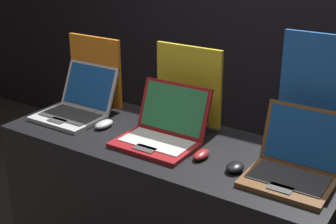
{
  "coord_description": "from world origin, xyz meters",
  "views": [
    {
      "loc": [
        1.09,
        -1.37,
        1.82
      ],
      "look_at": [
        0.0,
        0.31,
        1.04
      ],
      "focal_mm": 50.0,
      "sensor_mm": 36.0,
      "label": 1
    }
  ],
  "objects_px": {
    "laptop_middle": "(162,130)",
    "promo_stand_middle": "(188,89)",
    "mouse_front": "(104,124)",
    "laptop_front": "(77,105)",
    "mouse_back": "(235,167)",
    "mouse_middle": "(201,155)",
    "promo_stand_front": "(96,74)",
    "promo_stand_back": "(318,100)",
    "laptop_back": "(294,164)"
  },
  "relations": [
    {
      "from": "mouse_front",
      "to": "laptop_middle",
      "type": "bearing_deg",
      "value": 2.61
    },
    {
      "from": "promo_stand_front",
      "to": "promo_stand_middle",
      "type": "bearing_deg",
      "value": 4.28
    },
    {
      "from": "laptop_front",
      "to": "laptop_back",
      "type": "distance_m",
      "value": 1.2
    },
    {
      "from": "promo_stand_middle",
      "to": "mouse_back",
      "type": "bearing_deg",
      "value": -36.82
    },
    {
      "from": "laptop_middle",
      "to": "laptop_back",
      "type": "bearing_deg",
      "value": 0.16
    },
    {
      "from": "laptop_back",
      "to": "laptop_front",
      "type": "bearing_deg",
      "value": 178.77
    },
    {
      "from": "mouse_back",
      "to": "promo_stand_middle",
      "type": "bearing_deg",
      "value": 143.18
    },
    {
      "from": "promo_stand_front",
      "to": "mouse_front",
      "type": "bearing_deg",
      "value": -42.92
    },
    {
      "from": "promo_stand_front",
      "to": "mouse_back",
      "type": "distance_m",
      "value": 1.03
    },
    {
      "from": "mouse_front",
      "to": "laptop_middle",
      "type": "distance_m",
      "value": 0.35
    },
    {
      "from": "promo_stand_middle",
      "to": "promo_stand_back",
      "type": "bearing_deg",
      "value": 1.08
    },
    {
      "from": "laptop_middle",
      "to": "mouse_back",
      "type": "bearing_deg",
      "value": -9.93
    },
    {
      "from": "promo_stand_middle",
      "to": "mouse_front",
      "type": "bearing_deg",
      "value": -143.83
    },
    {
      "from": "promo_stand_middle",
      "to": "promo_stand_front",
      "type": "bearing_deg",
      "value": -175.72
    },
    {
      "from": "laptop_middle",
      "to": "promo_stand_back",
      "type": "xyz_separation_m",
      "value": [
        0.63,
        0.25,
        0.2
      ]
    },
    {
      "from": "promo_stand_back",
      "to": "mouse_front",
      "type": "bearing_deg",
      "value": -164.88
    },
    {
      "from": "promo_stand_front",
      "to": "laptop_back",
      "type": "relative_size",
      "value": 1.19
    },
    {
      "from": "mouse_front",
      "to": "promo_stand_middle",
      "type": "height_order",
      "value": "promo_stand_middle"
    },
    {
      "from": "mouse_front",
      "to": "promo_stand_middle",
      "type": "distance_m",
      "value": 0.46
    },
    {
      "from": "laptop_front",
      "to": "promo_stand_back",
      "type": "height_order",
      "value": "promo_stand_back"
    },
    {
      "from": "laptop_back",
      "to": "promo_stand_back",
      "type": "distance_m",
      "value": 0.32
    },
    {
      "from": "mouse_back",
      "to": "promo_stand_back",
      "type": "xyz_separation_m",
      "value": [
        0.22,
        0.32,
        0.24
      ]
    },
    {
      "from": "mouse_front",
      "to": "promo_stand_front",
      "type": "relative_size",
      "value": 0.29
    },
    {
      "from": "mouse_middle",
      "to": "promo_stand_back",
      "type": "xyz_separation_m",
      "value": [
        0.39,
        0.29,
        0.24
      ]
    },
    {
      "from": "promo_stand_front",
      "to": "laptop_middle",
      "type": "height_order",
      "value": "promo_stand_front"
    },
    {
      "from": "laptop_back",
      "to": "promo_stand_back",
      "type": "height_order",
      "value": "promo_stand_back"
    },
    {
      "from": "mouse_back",
      "to": "promo_stand_back",
      "type": "bearing_deg",
      "value": 55.51
    },
    {
      "from": "promo_stand_middle",
      "to": "laptop_back",
      "type": "bearing_deg",
      "value": -20.36
    },
    {
      "from": "promo_stand_front",
      "to": "promo_stand_back",
      "type": "distance_m",
      "value": 1.2
    },
    {
      "from": "laptop_middle",
      "to": "mouse_middle",
      "type": "bearing_deg",
      "value": -10.92
    },
    {
      "from": "mouse_front",
      "to": "laptop_middle",
      "type": "xyz_separation_m",
      "value": [
        0.34,
        0.02,
        0.04
      ]
    },
    {
      "from": "mouse_front",
      "to": "laptop_front",
      "type": "bearing_deg",
      "value": 169.12
    },
    {
      "from": "mouse_front",
      "to": "promo_stand_back",
      "type": "relative_size",
      "value": 0.21
    },
    {
      "from": "laptop_front",
      "to": "laptop_back",
      "type": "height_order",
      "value": "laptop_back"
    },
    {
      "from": "promo_stand_front",
      "to": "laptop_middle",
      "type": "relative_size",
      "value": 1.08
    },
    {
      "from": "mouse_middle",
      "to": "mouse_back",
      "type": "height_order",
      "value": "mouse_back"
    },
    {
      "from": "promo_stand_back",
      "to": "laptop_back",
      "type": "bearing_deg",
      "value": -90.0
    },
    {
      "from": "laptop_front",
      "to": "mouse_middle",
      "type": "relative_size",
      "value": 3.42
    },
    {
      "from": "laptop_back",
      "to": "promo_stand_back",
      "type": "relative_size",
      "value": 0.62
    },
    {
      "from": "mouse_front",
      "to": "promo_stand_back",
      "type": "bearing_deg",
      "value": 15.12
    },
    {
      "from": "promo_stand_back",
      "to": "promo_stand_middle",
      "type": "bearing_deg",
      "value": -178.92
    },
    {
      "from": "laptop_front",
      "to": "mouse_back",
      "type": "distance_m",
      "value": 0.98
    },
    {
      "from": "laptop_front",
      "to": "laptop_middle",
      "type": "bearing_deg",
      "value": -2.77
    },
    {
      "from": "mouse_middle",
      "to": "promo_stand_front",
      "type": "bearing_deg",
      "value": 163.48
    },
    {
      "from": "promo_stand_middle",
      "to": "mouse_back",
      "type": "relative_size",
      "value": 4.5
    },
    {
      "from": "mouse_middle",
      "to": "promo_stand_middle",
      "type": "relative_size",
      "value": 0.26
    },
    {
      "from": "laptop_middle",
      "to": "promo_stand_middle",
      "type": "relative_size",
      "value": 0.89
    },
    {
      "from": "promo_stand_front",
      "to": "mouse_back",
      "type": "height_order",
      "value": "promo_stand_front"
    },
    {
      "from": "mouse_front",
      "to": "promo_stand_back",
      "type": "xyz_separation_m",
      "value": [
        0.97,
        0.26,
        0.24
      ]
    },
    {
      "from": "laptop_front",
      "to": "promo_stand_middle",
      "type": "relative_size",
      "value": 0.88
    }
  ]
}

